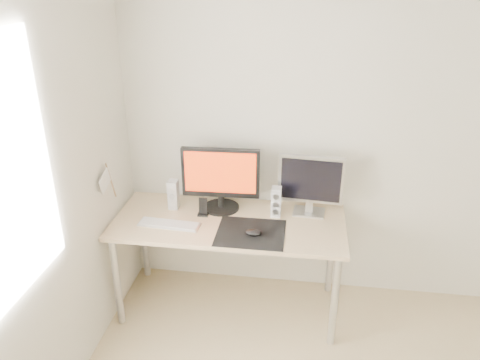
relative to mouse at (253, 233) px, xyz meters
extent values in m
plane|color=white|center=(0.74, 0.55, 0.50)|extent=(3.50, 0.00, 3.50)
cube|color=black|center=(-0.02, 0.03, -0.02)|extent=(0.45, 0.40, 0.00)
ellipsoid|color=black|center=(0.00, 0.00, 0.00)|extent=(0.11, 0.06, 0.04)
cube|color=#D1B587|center=(-0.19, 0.18, -0.04)|extent=(1.60, 0.70, 0.03)
cylinder|color=silver|center=(-0.93, -0.11, -0.40)|extent=(0.05, 0.05, 0.70)
cylinder|color=silver|center=(0.55, -0.11, -0.40)|extent=(0.05, 0.05, 0.70)
cylinder|color=silver|center=(-0.93, 0.47, -0.40)|extent=(0.05, 0.05, 0.70)
cylinder|color=silver|center=(0.55, 0.47, -0.40)|extent=(0.05, 0.05, 0.70)
cylinder|color=black|center=(-0.27, 0.35, -0.01)|extent=(0.27, 0.27, 0.02)
cylinder|color=black|center=(-0.27, 0.35, 0.05)|extent=(0.05, 0.05, 0.12)
cube|color=black|center=(-0.27, 0.34, 0.26)|extent=(0.55, 0.07, 0.36)
cube|color=#DE600B|center=(-0.27, 0.31, 0.27)|extent=(0.50, 0.02, 0.30)
cube|color=silver|center=(0.36, 0.36, -0.02)|extent=(0.23, 0.18, 0.01)
cube|color=#ADADAF|center=(0.36, 0.36, 0.04)|extent=(0.05, 0.04, 0.10)
cube|color=#AAAAAD|center=(0.36, 0.36, 0.24)|extent=(0.45, 0.08, 0.34)
cube|color=black|center=(0.35, 0.34, 0.24)|extent=(0.41, 0.04, 0.30)
cube|color=silver|center=(-0.62, 0.31, 0.09)|extent=(0.07, 0.08, 0.22)
cylinder|color=silver|center=(-0.62, 0.27, 0.03)|extent=(0.04, 0.01, 0.04)
cylinder|color=#ADACAF|center=(-0.62, 0.27, 0.09)|extent=(0.04, 0.01, 0.04)
cylinder|color=silver|center=(-0.62, 0.27, 0.14)|extent=(0.04, 0.01, 0.04)
cube|color=silver|center=(0.13, 0.29, 0.09)|extent=(0.07, 0.08, 0.22)
cylinder|color=#AAAAAC|center=(0.13, 0.25, 0.03)|extent=(0.04, 0.01, 0.04)
cylinder|color=silver|center=(0.13, 0.25, 0.09)|extent=(0.04, 0.01, 0.04)
cylinder|color=#ADADAF|center=(0.13, 0.25, 0.14)|extent=(0.04, 0.01, 0.04)
cube|color=silver|center=(-0.58, 0.06, -0.02)|extent=(0.43, 0.15, 0.01)
cube|color=white|center=(-0.58, 0.06, -0.01)|extent=(0.41, 0.13, 0.01)
cube|color=black|center=(-0.38, 0.23, -0.01)|extent=(0.07, 0.06, 0.02)
cube|color=black|center=(-0.38, 0.23, 0.05)|extent=(0.06, 0.03, 0.12)
cylinder|color=#A57F54|center=(-0.98, 0.10, 0.27)|extent=(0.01, 0.10, 0.29)
cube|color=white|center=(-0.98, 0.01, 0.31)|extent=(0.00, 0.19, 0.15)
camera|label=1|loc=(0.29, -2.62, 1.57)|focal=35.00mm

